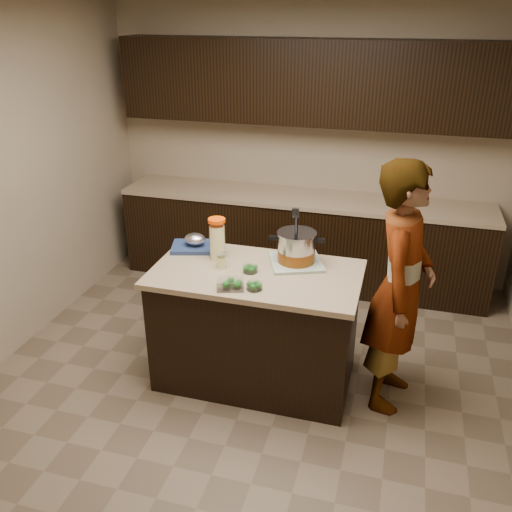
{
  "coord_description": "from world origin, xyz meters",
  "views": [
    {
      "loc": [
        0.91,
        -3.25,
        2.59
      ],
      "look_at": [
        0.0,
        0.0,
        1.02
      ],
      "focal_mm": 38.0,
      "sensor_mm": 36.0,
      "label": 1
    }
  ],
  "objects_px": {
    "island": "(256,326)",
    "person": "(400,289)",
    "stock_pot": "(296,249)",
    "lemonade_pitcher": "(217,240)"
  },
  "relations": [
    {
      "from": "stock_pot",
      "to": "island",
      "type": "bearing_deg",
      "value": -146.95
    },
    {
      "from": "island",
      "to": "person",
      "type": "height_order",
      "value": "person"
    },
    {
      "from": "lemonade_pitcher",
      "to": "person",
      "type": "height_order",
      "value": "person"
    },
    {
      "from": "stock_pot",
      "to": "lemonade_pitcher",
      "type": "bearing_deg",
      "value": 178.88
    },
    {
      "from": "stock_pot",
      "to": "lemonade_pitcher",
      "type": "xyz_separation_m",
      "value": [
        -0.57,
        -0.07,
        0.03
      ]
    },
    {
      "from": "stock_pot",
      "to": "person",
      "type": "xyz_separation_m",
      "value": [
        0.74,
        -0.15,
        -0.13
      ]
    },
    {
      "from": "person",
      "to": "lemonade_pitcher",
      "type": "bearing_deg",
      "value": 94.26
    },
    {
      "from": "lemonade_pitcher",
      "to": "island",
      "type": "bearing_deg",
      "value": -23.1
    },
    {
      "from": "person",
      "to": "stock_pot",
      "type": "bearing_deg",
      "value": 86.37
    },
    {
      "from": "island",
      "to": "stock_pot",
      "type": "xyz_separation_m",
      "value": [
        0.24,
        0.21,
        0.56
      ]
    }
  ]
}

